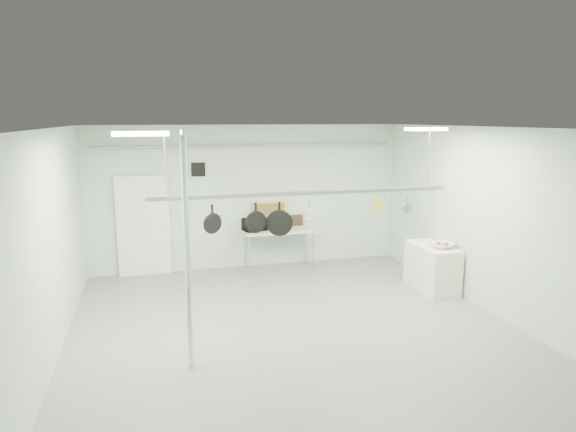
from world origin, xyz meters
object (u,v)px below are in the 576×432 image
object	(u,v)px
chrome_pole	(187,253)
coffee_canister	(286,224)
prep_table	(279,232)
microwave	(255,224)
skillet_mid	(256,218)
skillet_left	(212,218)
fruit_bowl	(443,245)
side_cabinet	(432,268)
skillet_right	(279,219)
pot_rack	(306,191)

from	to	relation	value
chrome_pole	coffee_canister	size ratio (longest dim) A/B	14.53
prep_table	microwave	distance (m)	0.58
skillet_mid	microwave	bearing A→B (deg)	69.12
chrome_pole	coffee_canister	distance (m)	4.91
microwave	coffee_canister	distance (m)	0.70
skillet_left	prep_table	bearing A→B (deg)	35.00
prep_table	fruit_bowl	distance (m)	3.57
chrome_pole	side_cabinet	distance (m)	5.37
prep_table	fruit_bowl	world-z (taller)	fruit_bowl
microwave	fruit_bowl	distance (m)	3.98
side_cabinet	skillet_left	world-z (taller)	skillet_left
microwave	skillet_left	xyz separation A→B (m)	(-1.32, -3.31, 0.83)
skillet_left	chrome_pole	bearing A→B (deg)	-142.20
chrome_pole	skillet_right	bearing A→B (deg)	31.36
pot_rack	coffee_canister	bearing A→B (deg)	80.29
side_cabinet	microwave	bearing A→B (deg)	144.39
pot_rack	skillet_right	bearing A→B (deg)	180.00
prep_table	coffee_canister	world-z (taller)	coffee_canister
pot_rack	microwave	world-z (taller)	pot_rack
pot_rack	skillet_mid	distance (m)	0.88
skillet_left	pot_rack	bearing A→B (deg)	-25.71
chrome_pole	microwave	world-z (taller)	chrome_pole
fruit_bowl	skillet_right	world-z (taller)	skillet_right
chrome_pole	skillet_mid	world-z (taller)	chrome_pole
chrome_pole	pot_rack	bearing A→B (deg)	25.35
microwave	skillet_left	size ratio (longest dim) A/B	1.21
pot_rack	skillet_right	xyz separation A→B (m)	(-0.42, 0.00, -0.42)
microwave	prep_table	bearing A→B (deg)	161.11
prep_table	microwave	bearing A→B (deg)	178.89
side_cabinet	skillet_mid	size ratio (longest dim) A/B	2.50
side_cabinet	fruit_bowl	size ratio (longest dim) A/B	2.84
skillet_right	skillet_mid	bearing A→B (deg)	-162.58
fruit_bowl	skillet_left	distance (m)	4.65
side_cabinet	skillet_mid	xyz separation A→B (m)	(-3.75, -1.10, 1.39)
chrome_pole	fruit_bowl	xyz separation A→B (m)	(4.92, 1.78, -0.65)
coffee_canister	fruit_bowl	bearing A→B (deg)	-44.60
fruit_bowl	skillet_right	size ratio (longest dim) A/B	0.77
coffee_canister	fruit_bowl	xyz separation A→B (m)	(2.45, -2.42, -0.06)
skillet_left	skillet_right	distance (m)	1.03
microwave	skillet_mid	xyz separation A→B (m)	(-0.66, -3.31, 0.80)
skillet_left	skillet_right	world-z (taller)	same
microwave	coffee_canister	xyz separation A→B (m)	(0.70, -0.01, -0.03)
chrome_pole	coffee_canister	xyz separation A→B (m)	(2.47, 4.20, -0.58)
chrome_pole	skillet_right	size ratio (longest dim) A/B	5.82
skillet_left	microwave	bearing A→B (deg)	42.62
side_cabinet	skillet_mid	bearing A→B (deg)	-163.63
chrome_pole	side_cabinet	xyz separation A→B (m)	(4.85, 2.00, -1.15)
skillet_right	side_cabinet	bearing A→B (deg)	35.48
chrome_pole	side_cabinet	world-z (taller)	chrome_pole
prep_table	skillet_left	distance (m)	3.93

